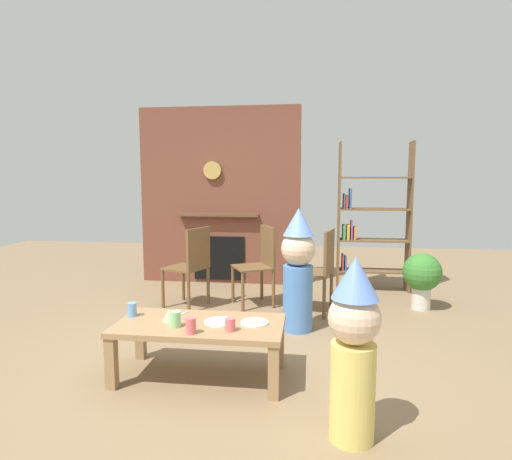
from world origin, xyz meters
name	(u,v)px	position (x,y,z in m)	size (l,w,h in m)	color
ground_plane	(231,360)	(0.00, 0.00, 0.00)	(12.00, 12.00, 0.00)	#846B4C
brick_fireplace_feature	(220,197)	(-0.63, 2.60, 1.19)	(2.20, 0.28, 2.40)	brown
bookshelf	(369,222)	(1.35, 2.40, 0.89)	(0.90, 0.28, 1.90)	brown
coffee_table	(200,331)	(-0.17, -0.30, 0.34)	(1.20, 0.59, 0.40)	#9E7A51
paper_cup_near_left	(132,310)	(-0.71, -0.22, 0.45)	(0.07, 0.07, 0.10)	#669EE0
paper_cup_near_right	(175,319)	(-0.31, -0.40, 0.46)	(0.08, 0.08, 0.11)	#8CD18C
paper_cup_center	(191,326)	(-0.17, -0.51, 0.46)	(0.07, 0.07, 0.11)	#E5666B
paper_cup_far_left	(230,325)	(0.08, -0.43, 0.45)	(0.07, 0.07, 0.09)	#E5666B
paper_plate_front	(255,322)	(0.23, -0.26, 0.41)	(0.20, 0.20, 0.01)	white
paper_plate_rear	(219,322)	(-0.03, -0.28, 0.41)	(0.22, 0.22, 0.01)	white
birthday_cake_slice	(169,315)	(-0.40, -0.29, 0.45)	(0.10, 0.10, 0.09)	#EAC68C
table_fork	(182,314)	(-0.35, -0.13, 0.41)	(0.15, 0.02, 0.01)	silver
child_with_cone_hat	(354,345)	(0.85, -0.92, 0.54)	(0.28, 0.28, 1.02)	#E0CC66
child_in_pink	(298,266)	(0.50, 0.76, 0.62)	(0.32, 0.32, 1.16)	#4C7FC6
dining_chair_left	(192,262)	(-0.69, 1.35, 0.51)	(0.52, 0.52, 0.90)	brown
dining_chair_middle	(260,261)	(0.05, 1.55, 0.51)	(0.54, 0.54, 0.90)	brown
dining_chair_right	(320,266)	(0.72, 1.31, 0.51)	(0.49, 0.49, 0.90)	brown
potted_plant_tall	(422,275)	(1.83, 1.60, 0.38)	(0.42, 0.42, 0.62)	beige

